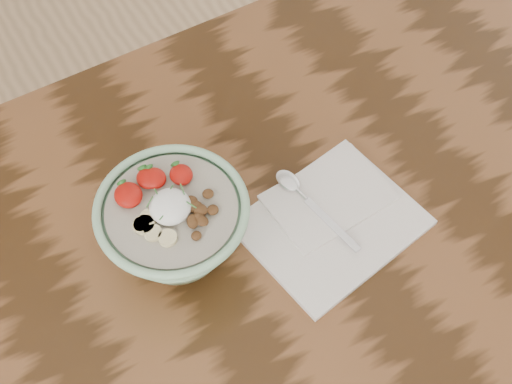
# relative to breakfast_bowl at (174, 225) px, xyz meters

# --- Properties ---
(table) EXTENTS (1.60, 0.90, 0.75)m
(table) POSITION_rel_breakfast_bowl_xyz_m (0.21, -0.06, -0.16)
(table) COLOR #341E0D
(table) RESTS_ON ground
(breakfast_bowl) EXTENTS (0.21, 0.21, 0.14)m
(breakfast_bowl) POSITION_rel_breakfast_bowl_xyz_m (0.00, 0.00, 0.00)
(breakfast_bowl) COLOR #90C198
(breakfast_bowl) RESTS_ON table
(napkin) EXTENTS (0.27, 0.23, 0.01)m
(napkin) POSITION_rel_breakfast_bowl_xyz_m (0.22, -0.07, -0.06)
(napkin) COLOR white
(napkin) RESTS_ON table
(spoon) EXTENTS (0.05, 0.18, 0.01)m
(spoon) POSITION_rel_breakfast_bowl_xyz_m (0.20, -0.01, -0.05)
(spoon) COLOR silver
(spoon) RESTS_ON napkin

